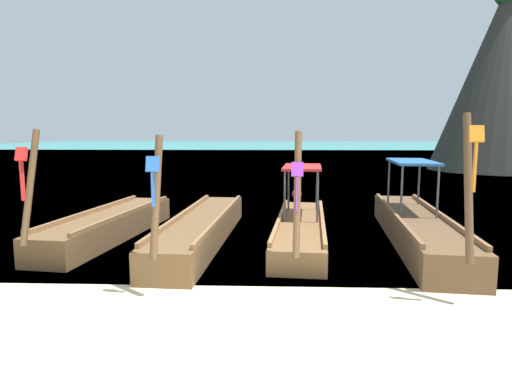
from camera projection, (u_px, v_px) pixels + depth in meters
The scene contains 8 objects.
ground at pixel (243, 348), 5.38m from camera, with size 120.00×120.00×0.00m, color beige.
sea_water at pixel (271, 149), 66.96m from camera, with size 120.00×120.00×0.00m, color teal.
longtail_boat_red_ribbon at pixel (109, 225), 10.92m from camera, with size 1.73×5.90×2.64m.
longtail_boat_blue_ribbon at pixel (202, 229), 10.53m from camera, with size 1.41×6.86×2.54m.
longtail_boat_violet_ribbon at pixel (301, 228), 10.70m from camera, with size 1.58×6.14×2.60m.
longtail_boat_orange_ribbon at pixel (416, 227), 10.44m from camera, with size 1.85×7.29×2.88m.
karst_rock at pixel (510, 77), 29.74m from camera, with size 10.11×9.31×12.83m.
mooring_buoy_near at pixel (297, 195), 17.16m from camera, with size 0.38×0.38×0.38m.
Camera 1 is at (0.35, -5.07, 2.58)m, focal length 31.41 mm.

